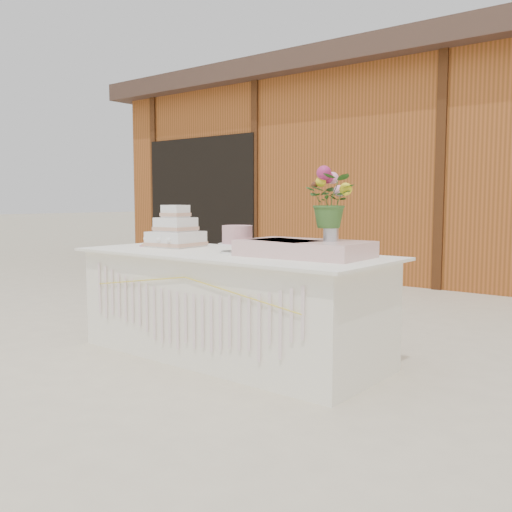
% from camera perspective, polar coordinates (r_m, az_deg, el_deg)
% --- Properties ---
extents(ground, '(80.00, 80.00, 0.00)m').
position_cam_1_polar(ground, '(4.28, -2.56, -9.94)').
color(ground, beige).
rests_on(ground, ground).
extents(barn, '(12.60, 4.60, 3.30)m').
position_cam_1_polar(barn, '(9.50, 22.32, 8.43)').
color(barn, '#9B4D20').
rests_on(barn, ground).
extents(cake_table, '(2.40, 1.00, 0.77)m').
position_cam_1_polar(cake_table, '(4.19, -2.63, -4.85)').
color(cake_table, white).
rests_on(cake_table, ground).
extents(wedding_cake, '(0.41, 0.41, 0.34)m').
position_cam_1_polar(wedding_cake, '(4.67, -8.03, 2.33)').
color(wedding_cake, white).
rests_on(wedding_cake, cake_table).
extents(pink_cake_stand, '(0.28, 0.28, 0.20)m').
position_cam_1_polar(pink_cake_stand, '(4.07, -1.89, 1.84)').
color(pink_cake_stand, white).
rests_on(pink_cake_stand, cake_table).
extents(satin_runner, '(0.88, 0.54, 0.11)m').
position_cam_1_polar(satin_runner, '(3.84, 4.86, 0.74)').
color(satin_runner, beige).
rests_on(satin_runner, cake_table).
extents(flower_vase, '(0.10, 0.10, 0.14)m').
position_cam_1_polar(flower_vase, '(3.79, 7.50, 2.50)').
color(flower_vase, silver).
rests_on(flower_vase, satin_runner).
extents(bouquet, '(0.40, 0.37, 0.35)m').
position_cam_1_polar(bouquet, '(3.78, 7.55, 6.21)').
color(bouquet, '#355F26').
rests_on(bouquet, flower_vase).
extents(loose_flowers, '(0.23, 0.35, 0.02)m').
position_cam_1_polar(loose_flowers, '(4.88, -10.11, 1.19)').
color(loose_flowers, '#CC7C8F').
rests_on(loose_flowers, cake_table).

